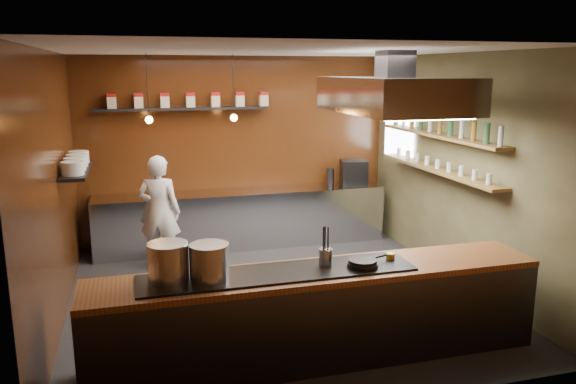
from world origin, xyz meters
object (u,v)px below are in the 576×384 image
object	(u,v)px
extractor_hood	(394,94)
stockpot_small	(209,262)
espresso_machine	(354,173)
chef	(160,212)
stockpot_large	(168,262)

from	to	relation	value
extractor_hood	stockpot_small	world-z (taller)	extractor_hood
espresso_machine	chef	world-z (taller)	chef
chef	espresso_machine	bearing A→B (deg)	-149.24
stockpot_large	chef	world-z (taller)	chef
stockpot_small	espresso_machine	size ratio (longest dim) A/B	0.85
extractor_hood	chef	world-z (taller)	extractor_hood
espresso_machine	stockpot_large	bearing A→B (deg)	-119.33
extractor_hood	espresso_machine	xyz separation A→B (m)	(0.58, 2.54, -1.40)
stockpot_large	chef	distance (m)	3.07
stockpot_large	stockpot_small	world-z (taller)	stockpot_large
extractor_hood	stockpot_large	xyz separation A→B (m)	(-2.70, -1.16, -1.39)
extractor_hood	stockpot_large	world-z (taller)	extractor_hood
stockpot_large	espresso_machine	xyz separation A→B (m)	(3.28, 3.70, -0.01)
stockpot_large	espresso_machine	world-z (taller)	espresso_machine
extractor_hood	stockpot_small	size ratio (longest dim) A/B	5.65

